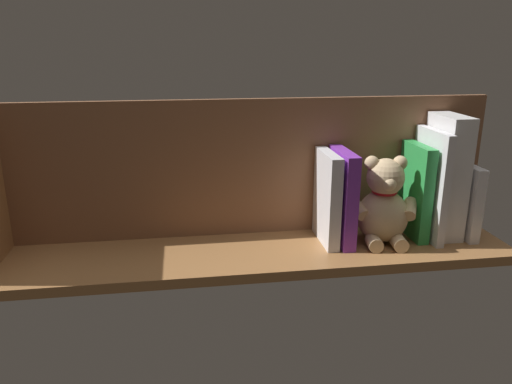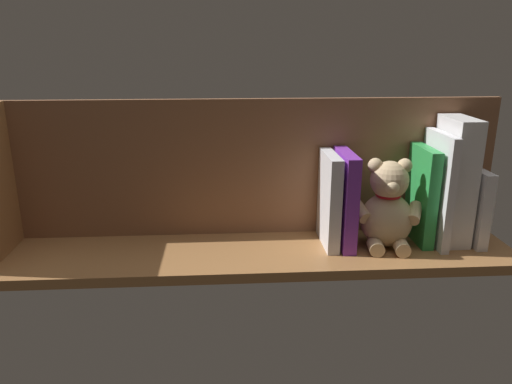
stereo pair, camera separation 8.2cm
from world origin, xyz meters
The scene contains 9 objects.
ground_plane centered at (0.00, 0.00, -1.10)cm, with size 114.27×24.55×2.20cm, color #9E6B3D.
shelf_back_panel centered at (0.00, -10.02, 16.00)cm, with size 114.27×1.50×32.00cm, color brown.
book_0 centered at (-49.50, -1.83, 8.64)cm, with size 2.45×14.09×17.28cm, color silver.
dictionary_thick_white centered at (-44.93, -2.44, 14.23)cm, with size 5.39×12.66×28.46cm, color white.
book_1 centered at (-40.67, -1.38, 12.69)cm, with size 1.81×14.99×25.38cm, color silver.
book_2 centered at (-37.81, -2.47, 10.97)cm, with size 2.60×12.80×21.94cm, color green.
teddy_bear centered at (-29.14, -0.08, 8.86)cm, with size 16.21×13.85×20.12cm.
book_3 centered at (-19.95, -1.73, 10.62)cm, with size 2.91×14.29×21.24cm, color purple.
book_4 centered at (-16.52, -1.99, 10.45)cm, with size 2.64×13.76×20.91cm, color silver.
Camera 1 is at (14.81, 99.82, 44.69)cm, focal length 34.46 mm.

